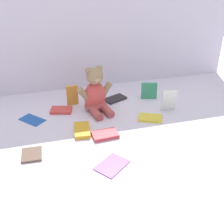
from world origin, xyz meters
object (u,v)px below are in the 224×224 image
book_case_2 (115,99)px  book_case_5 (72,95)px  book_case_0 (105,135)px  book_case_4 (150,118)px  book_case_3 (61,110)px  book_case_10 (32,119)px  book_case_6 (82,130)px  book_case_7 (112,165)px  book_case_9 (169,100)px  teddy_bear (96,94)px  book_case_1 (149,91)px  book_case_8 (32,155)px

book_case_2 → book_case_5: (-0.26, 0.01, 0.05)m
book_case_0 → book_case_4: 0.29m
book_case_3 → book_case_4: book_case_3 is taller
book_case_10 → book_case_6: bearing=-79.5°
book_case_4 → book_case_6: bearing=-61.7°
book_case_7 → book_case_10: 0.56m
book_case_5 → book_case_9: size_ratio=0.95×
teddy_bear → book_case_6: (-0.12, -0.21, -0.09)m
book_case_4 → book_case_1: bearing=-175.6°
book_case_3 → book_case_0: bearing=-134.3°
book_case_6 → book_case_9: 0.52m
book_case_3 → book_case_9: (0.59, -0.14, 0.05)m
book_case_1 → book_case_5: 0.46m
book_case_0 → book_case_3: size_ratio=1.07×
teddy_bear → book_case_6: 0.25m
book_case_1 → book_case_2: size_ratio=0.78×
book_case_2 → book_case_5: book_case_5 is taller
book_case_0 → book_case_6: book_case_6 is taller
book_case_2 → book_case_10: 0.51m
teddy_bear → book_case_9: bearing=-28.4°
book_case_1 → book_case_6: 0.53m
book_case_0 → book_case_3: book_case_0 is taller
book_case_1 → book_case_2: 0.21m
book_case_8 → book_case_9: size_ratio=0.80×
book_case_9 → teddy_bear: bearing=170.8°
book_case_2 → book_case_8: (-0.50, -0.43, -0.00)m
teddy_bear → book_case_8: size_ratio=2.55×
book_case_1 → book_case_10: 0.70m
book_case_4 → book_case_10: book_case_4 is taller
book_case_3 → book_case_1: bearing=-71.8°
book_case_0 → book_case_2: bearing=-26.4°
teddy_bear → book_case_8: bearing=-149.8°
book_case_2 → book_case_3: bearing=77.6°
book_case_7 → book_case_6: bearing=-22.8°
book_case_3 → book_case_6: size_ratio=0.86×
book_case_8 → book_case_10: 0.31m
book_case_7 → teddy_bear: bearing=-42.4°
book_case_9 → book_case_1: bearing=113.0°
book_case_0 → book_case_5: 0.39m
book_case_7 → book_case_9: 0.58m
book_case_8 → book_case_9: (0.76, 0.23, 0.06)m
book_case_2 → book_case_7: book_case_2 is taller
book_case_4 → book_case_6: size_ratio=0.92×
book_case_1 → book_case_9: 0.18m
book_case_2 → book_case_6: bearing=116.5°
book_case_4 → book_case_8: (-0.62, -0.16, -0.00)m
book_case_3 → book_case_7: bearing=-148.4°
teddy_bear → book_case_4: teddy_bear is taller
book_case_8 → book_case_7: bearing=157.1°
book_case_1 → book_case_7: (-0.38, -0.55, -0.05)m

